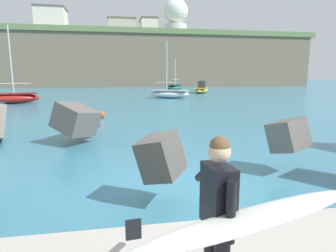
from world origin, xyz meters
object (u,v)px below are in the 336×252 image
(boat_mid_left, at_px, (170,94))
(station_building_east, at_px, (149,29))
(boat_mid_centre, at_px, (10,98))
(station_building_central, at_px, (122,27))
(mooring_buoy_inner, at_px, (101,114))
(mooring_buoy_middle, at_px, (178,92))
(boat_mid_right, at_px, (175,87))
(radar_dome, at_px, (176,16))
(station_building_west, at_px, (51,19))
(surfer_with_board, at_px, (226,217))
(boat_near_right, at_px, (202,89))

(boat_mid_left, xyz_separation_m, station_building_east, (3.67, 55.44, 15.82))
(boat_mid_centre, xyz_separation_m, station_building_central, (11.51, 50.27, 14.83))
(boat_mid_left, distance_m, mooring_buoy_inner, 16.65)
(mooring_buoy_middle, bearing_deg, boat_mid_right, 82.01)
(radar_dome, bearing_deg, mooring_buoy_inner, -105.74)
(boat_mid_right, bearing_deg, boat_mid_left, -103.28)
(radar_dome, relative_size, station_building_west, 1.31)
(boat_mid_centre, xyz_separation_m, station_building_west, (-5.17, 46.28, 15.39))
(boat_mid_right, height_order, mooring_buoy_inner, boat_mid_right)
(mooring_buoy_inner, xyz_separation_m, radar_dome, (16.60, 58.90, 17.89))
(mooring_buoy_inner, distance_m, station_building_west, 60.97)
(mooring_buoy_inner, bearing_deg, station_building_central, 87.61)
(boat_mid_centre, height_order, radar_dome, radar_dome)
(surfer_with_board, distance_m, boat_mid_right, 47.83)
(boat_mid_left, xyz_separation_m, boat_mid_right, (3.88, 16.42, 0.07))
(boat_mid_centre, distance_m, station_building_central, 53.66)
(boat_mid_right, xyz_separation_m, radar_dome, (5.71, 27.39, 17.52))
(boat_mid_left, bearing_deg, surfer_with_board, -99.34)
(station_building_central, bearing_deg, boat_mid_left, -84.47)
(boat_mid_left, relative_size, boat_mid_centre, 0.92)
(boat_mid_right, bearing_deg, mooring_buoy_inner, -109.06)
(boat_mid_left, distance_m, station_building_west, 49.56)
(mooring_buoy_inner, xyz_separation_m, station_building_east, (10.68, 70.54, 16.13))
(radar_dome, bearing_deg, surfer_with_board, -101.12)
(boat_mid_left, xyz_separation_m, boat_mid_centre, (-15.98, -4.19, 0.03))
(mooring_buoy_middle, distance_m, station_building_central, 41.16)
(surfer_with_board, relative_size, boat_mid_right, 0.38)
(surfer_with_board, bearing_deg, boat_mid_left, 80.66)
(boat_mid_left, height_order, boat_mid_right, boat_mid_left)
(surfer_with_board, distance_m, boat_near_right, 41.96)
(surfer_with_board, height_order, boat_mid_centre, boat_mid_centre)
(radar_dome, bearing_deg, boat_mid_left, -102.34)
(boat_near_right, distance_m, station_building_central, 40.88)
(boat_mid_left, height_order, boat_mid_centre, boat_mid_centre)
(boat_near_right, distance_m, station_building_east, 48.51)
(radar_dome, height_order, station_building_east, radar_dome)
(mooring_buoy_middle, relative_size, station_building_west, 0.06)
(mooring_buoy_middle, height_order, radar_dome, radar_dome)
(surfer_with_board, bearing_deg, boat_near_right, 73.60)
(mooring_buoy_inner, distance_m, station_building_east, 73.14)
(mooring_buoy_middle, height_order, station_building_west, station_building_west)
(station_building_west, bearing_deg, radar_dome, 3.20)
(boat_mid_left, bearing_deg, boat_mid_centre, -165.31)
(surfer_with_board, bearing_deg, station_building_central, 89.58)
(boat_mid_right, distance_m, station_building_west, 39.00)
(radar_dome, distance_m, station_building_central, 14.49)
(boat_mid_centre, height_order, station_building_east, station_building_east)
(surfer_with_board, height_order, boat_mid_right, boat_mid_right)
(boat_near_right, bearing_deg, surfer_with_board, -106.40)
(mooring_buoy_inner, relative_size, station_building_west, 0.06)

